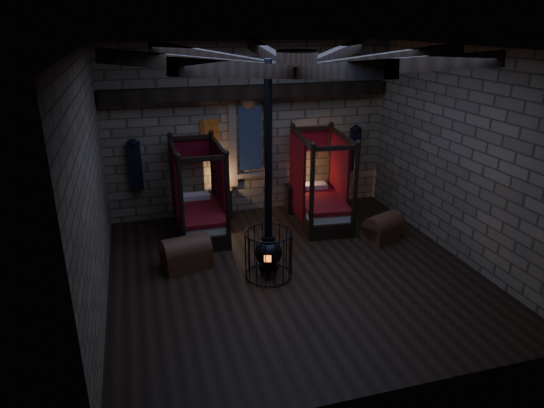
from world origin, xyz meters
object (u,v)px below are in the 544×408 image
object	(u,v)px
bed_left	(199,212)
trunk_left	(186,254)
bed_right	(320,201)
stove	(268,249)
trunk_right	(383,228)

from	to	relation	value
bed_left	trunk_left	distance (m)	1.69
bed_right	bed_left	bearing A→B (deg)	-176.22
stove	bed_left	bearing A→B (deg)	131.26
bed_right	stove	xyz separation A→B (m)	(-1.94, -2.31, 0.05)
trunk_left	stove	xyz separation A→B (m)	(1.47, -0.81, 0.29)
trunk_left	stove	distance (m)	1.71
stove	trunk_left	bearing A→B (deg)	170.43
bed_right	trunk_right	size ratio (longest dim) A/B	2.21
bed_left	trunk_right	bearing A→B (deg)	-20.61
trunk_right	stove	world-z (taller)	stove
trunk_left	stove	bearing A→B (deg)	-40.57
bed_right	trunk_left	distance (m)	3.73
bed_left	trunk_left	world-z (taller)	bed_left
bed_right	trunk_right	bearing A→B (deg)	-48.73
bed_right	trunk_right	xyz separation A→B (m)	(0.99, -1.38, -0.26)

